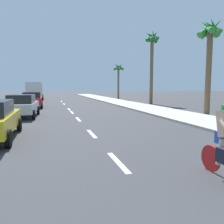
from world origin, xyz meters
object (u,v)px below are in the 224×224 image
object	(u,v)px
parked_car_silver	(22,105)
palm_tree_distant	(118,71)
palm_tree_mid	(210,43)
parked_car_red	(32,99)
delivery_truck	(34,90)
palm_tree_far	(152,49)

from	to	relation	value
parked_car_silver	palm_tree_distant	world-z (taller)	palm_tree_distant
palm_tree_mid	parked_car_red	bearing A→B (deg)	141.31
delivery_truck	palm_tree_distant	size ratio (longest dim) A/B	1.04
parked_car_silver	palm_tree_mid	bearing A→B (deg)	-8.50
parked_car_silver	palm_tree_distant	bearing A→B (deg)	59.83
palm_tree_far	palm_tree_distant	world-z (taller)	palm_tree_far
delivery_truck	palm_tree_far	world-z (taller)	palm_tree_far
parked_car_silver	palm_tree_far	xyz separation A→B (m)	(13.88, 8.62, 5.76)
parked_car_silver	delivery_truck	bearing A→B (deg)	94.36
parked_car_silver	parked_car_red	distance (m)	7.52
delivery_truck	palm_tree_mid	bearing A→B (deg)	-63.62
palm_tree_mid	palm_tree_distant	distance (m)	22.81
palm_tree_far	palm_tree_distant	size ratio (longest dim) A/B	1.45
parked_car_silver	palm_tree_far	world-z (taller)	palm_tree_far
palm_tree_far	palm_tree_distant	bearing A→B (deg)	92.98
parked_car_silver	delivery_truck	world-z (taller)	delivery_truck
palm_tree_far	palm_tree_distant	distance (m)	11.66
delivery_truck	palm_tree_far	size ratio (longest dim) A/B	0.72
parked_car_red	palm_tree_mid	world-z (taller)	palm_tree_mid
palm_tree_mid	palm_tree_far	world-z (taller)	palm_tree_far
parked_car_silver	palm_tree_mid	world-z (taller)	palm_tree_mid
palm_tree_far	delivery_truck	bearing A→B (deg)	137.96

